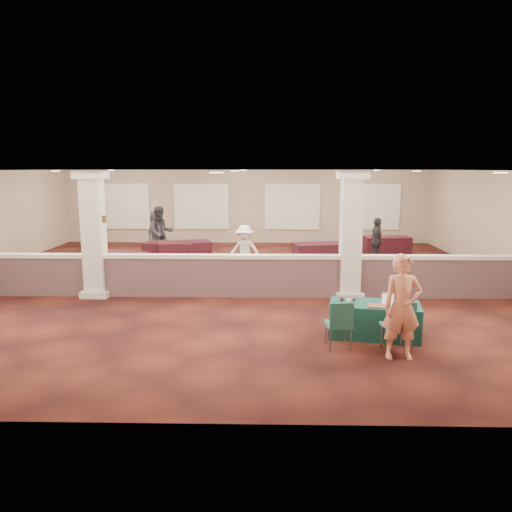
{
  "coord_description": "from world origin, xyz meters",
  "views": [
    {
      "loc": [
        0.9,
        -13.96,
        3.26
      ],
      "look_at": [
        0.63,
        -2.0,
        1.15
      ],
      "focal_mm": 35.0,
      "sensor_mm": 36.0,
      "label": 1
    }
  ],
  "objects_px": {
    "woman": "(402,307)",
    "far_table_front_right": "(320,254)",
    "attendee_d": "(157,234)",
    "conf_chair_side": "(340,321)",
    "attendee_a": "(161,233)",
    "conf_chair_main": "(400,322)",
    "near_table": "(374,320)",
    "far_table_back_left": "(170,252)",
    "far_table_back_right": "(387,245)",
    "far_table_front_left": "(116,264)",
    "attendee_b": "(245,251)",
    "far_table_back_center": "(184,252)",
    "far_table_front_center": "(305,270)",
    "attendee_c": "(377,242)"
  },
  "relations": [
    {
      "from": "woman",
      "to": "far_table_front_right",
      "type": "xyz_separation_m",
      "value": [
        -0.49,
        8.65,
        -0.55
      ]
    },
    {
      "from": "woman",
      "to": "attendee_d",
      "type": "bearing_deg",
      "value": 120.16
    },
    {
      "from": "attendee_d",
      "to": "woman",
      "type": "bearing_deg",
      "value": 148.69
    },
    {
      "from": "conf_chair_side",
      "to": "attendee_a",
      "type": "bearing_deg",
      "value": 113.31
    },
    {
      "from": "conf_chair_main",
      "to": "woman",
      "type": "bearing_deg",
      "value": -114.58
    },
    {
      "from": "near_table",
      "to": "far_table_back_left",
      "type": "distance_m",
      "value": 9.47
    },
    {
      "from": "far_table_front_right",
      "to": "near_table",
      "type": "bearing_deg",
      "value": -87.9
    },
    {
      "from": "far_table_back_right",
      "to": "far_table_front_left",
      "type": "bearing_deg",
      "value": -155.9
    },
    {
      "from": "far_table_back_left",
      "to": "attendee_d",
      "type": "bearing_deg",
      "value": 125.99
    },
    {
      "from": "woman",
      "to": "attendee_a",
      "type": "height_order",
      "value": "attendee_a"
    },
    {
      "from": "far_table_back_right",
      "to": "attendee_b",
      "type": "height_order",
      "value": "attendee_b"
    },
    {
      "from": "far_table_back_center",
      "to": "conf_chair_main",
      "type": "bearing_deg",
      "value": -58.49
    },
    {
      "from": "conf_chair_side",
      "to": "far_table_front_center",
      "type": "bearing_deg",
      "value": 86.27
    },
    {
      "from": "attendee_c",
      "to": "conf_chair_main",
      "type": "bearing_deg",
      "value": -165.84
    },
    {
      "from": "near_table",
      "to": "far_table_front_right",
      "type": "height_order",
      "value": "far_table_front_right"
    },
    {
      "from": "woman",
      "to": "far_table_back_center",
      "type": "height_order",
      "value": "woman"
    },
    {
      "from": "woman",
      "to": "far_table_back_left",
      "type": "relative_size",
      "value": 1.04
    },
    {
      "from": "far_table_front_right",
      "to": "far_table_back_left",
      "type": "distance_m",
      "value": 5.24
    },
    {
      "from": "far_table_back_center",
      "to": "attendee_a",
      "type": "xyz_separation_m",
      "value": [
        -0.98,
        0.8,
        0.58
      ]
    },
    {
      "from": "attendee_a",
      "to": "attendee_c",
      "type": "height_order",
      "value": "attendee_a"
    },
    {
      "from": "far_table_front_right",
      "to": "far_table_back_right",
      "type": "xyz_separation_m",
      "value": [
        2.76,
        2.03,
        -0.02
      ]
    },
    {
      "from": "near_table",
      "to": "far_table_back_left",
      "type": "height_order",
      "value": "far_table_back_left"
    },
    {
      "from": "conf_chair_main",
      "to": "far_table_back_left",
      "type": "height_order",
      "value": "conf_chair_main"
    },
    {
      "from": "far_table_front_left",
      "to": "far_table_back_center",
      "type": "relative_size",
      "value": 0.99
    },
    {
      "from": "attendee_b",
      "to": "far_table_front_left",
      "type": "bearing_deg",
      "value": -166.94
    },
    {
      "from": "attendee_b",
      "to": "far_table_back_right",
      "type": "bearing_deg",
      "value": 48.82
    },
    {
      "from": "far_table_front_center",
      "to": "far_table_back_right",
      "type": "height_order",
      "value": "far_table_back_right"
    },
    {
      "from": "woman",
      "to": "attendee_a",
      "type": "distance_m",
      "value": 11.46
    },
    {
      "from": "attendee_c",
      "to": "attendee_d",
      "type": "xyz_separation_m",
      "value": [
        -7.77,
        1.26,
        0.06
      ]
    },
    {
      "from": "far_table_front_left",
      "to": "far_table_front_center",
      "type": "distance_m",
      "value": 5.75
    },
    {
      "from": "conf_chair_main",
      "to": "far_table_back_left",
      "type": "xyz_separation_m",
      "value": [
        -5.77,
        8.59,
        -0.2
      ]
    },
    {
      "from": "conf_chair_main",
      "to": "far_table_front_left",
      "type": "height_order",
      "value": "conf_chair_main"
    },
    {
      "from": "far_table_back_left",
      "to": "far_table_front_right",
      "type": "bearing_deg",
      "value": -2.19
    },
    {
      "from": "near_table",
      "to": "far_table_front_left",
      "type": "bearing_deg",
      "value": 151.79
    },
    {
      "from": "far_table_back_right",
      "to": "attendee_c",
      "type": "bearing_deg",
      "value": -111.83
    },
    {
      "from": "conf_chair_main",
      "to": "conf_chair_side",
      "type": "height_order",
      "value": "conf_chair_main"
    },
    {
      "from": "conf_chair_main",
      "to": "far_table_back_right",
      "type": "relative_size",
      "value": 0.56
    },
    {
      "from": "woman",
      "to": "far_table_front_left",
      "type": "bearing_deg",
      "value": 133.61
    },
    {
      "from": "near_table",
      "to": "far_table_back_center",
      "type": "distance_m",
      "value": 9.19
    },
    {
      "from": "woman",
      "to": "far_table_back_right",
      "type": "relative_size",
      "value": 1.08
    },
    {
      "from": "far_table_front_right",
      "to": "attendee_d",
      "type": "xyz_separation_m",
      "value": [
        -5.89,
        1.1,
        0.51
      ]
    },
    {
      "from": "woman",
      "to": "attendee_c",
      "type": "relative_size",
      "value": 1.13
    },
    {
      "from": "conf_chair_main",
      "to": "attendee_a",
      "type": "height_order",
      "value": "attendee_a"
    },
    {
      "from": "attendee_d",
      "to": "far_table_front_left",
      "type": "bearing_deg",
      "value": 105.47
    },
    {
      "from": "far_table_front_right",
      "to": "far_table_back_center",
      "type": "xyz_separation_m",
      "value": [
        -4.73,
        0.2,
        0.01
      ]
    },
    {
      "from": "far_table_front_left",
      "to": "far_table_back_right",
      "type": "bearing_deg",
      "value": 24.1
    },
    {
      "from": "conf_chair_side",
      "to": "far_table_back_left",
      "type": "distance_m",
      "value": 9.68
    },
    {
      "from": "far_table_front_left",
      "to": "attendee_c",
      "type": "relative_size",
      "value": 1.11
    },
    {
      "from": "conf_chair_side",
      "to": "far_table_back_left",
      "type": "bearing_deg",
      "value": 113.17
    },
    {
      "from": "far_table_back_right",
      "to": "attendee_d",
      "type": "distance_m",
      "value": 8.71
    }
  ]
}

